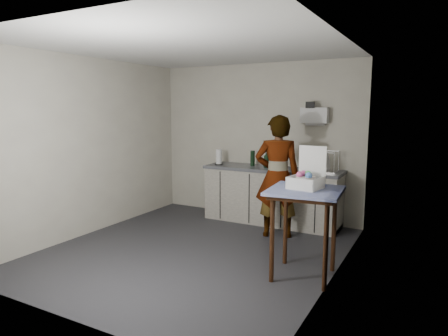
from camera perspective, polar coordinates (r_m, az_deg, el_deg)
The scene contains 15 objects.
ground at distance 5.39m, azimuth -4.19°, elevation -11.66°, with size 4.00×4.00×0.00m, color #27262B.
wall_back at distance 6.84m, azimuth 4.74°, elevation 3.82°, with size 3.60×0.02×2.60m, color beige.
wall_right at distance 4.39m, azimuth 15.68°, elevation 0.90°, with size 0.02×4.00×2.60m, color beige.
wall_left at distance 6.24m, azimuth -18.31°, elevation 2.97°, with size 0.02×4.00×2.60m, color beige.
ceiling at distance 5.11m, azimuth -4.52°, elevation 16.78°, with size 3.60×4.00×0.01m, color white.
kitchen_counter at distance 6.55m, azimuth 6.83°, elevation -4.15°, with size 2.24×0.62×0.91m.
wall_shelf at distance 6.41m, azimuth 12.80°, elevation 7.32°, with size 0.42×0.18×0.37m.
side_table at distance 4.44m, azimuth 11.50°, elevation -4.58°, with size 0.83×0.83×0.99m.
standing_man at distance 5.80m, azimuth 7.62°, elevation -1.22°, with size 0.65×0.42×1.77m, color #B2A593.
soap_bottle at distance 6.45m, azimuth 6.11°, elevation 1.26°, with size 0.11×0.11×0.28m, color black.
soda_can at distance 6.52m, azimuth 6.99°, elevation 0.70°, with size 0.07×0.07×0.14m, color red.
dark_bottle at distance 6.64m, azimuth 4.11°, elevation 1.40°, with size 0.07×0.07×0.25m, color black.
paper_towel at distance 6.78m, azimuth -0.74°, elevation 1.53°, with size 0.14×0.14×0.26m.
dish_rack at distance 6.21m, azimuth 13.82°, elevation 0.16°, with size 0.45×0.34×0.32m.
bakery_box at distance 4.45m, azimuth 11.67°, elevation -1.54°, with size 0.37×0.38×0.45m.
Camera 1 is at (2.75, -4.25, 1.86)m, focal length 32.00 mm.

